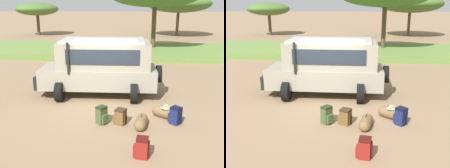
% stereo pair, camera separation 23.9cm
% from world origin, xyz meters
% --- Properties ---
extents(ground_plane, '(320.00, 320.00, 0.00)m').
position_xyz_m(ground_plane, '(0.00, 0.00, 0.00)').
color(ground_plane, '#8C7051').
extents(grass_bank, '(120.00, 7.00, 0.44)m').
position_xyz_m(grass_bank, '(0.00, 11.52, 0.22)').
color(grass_bank, olive).
rests_on(grass_bank, ground_plane).
extents(safari_vehicle, '(5.39, 2.85, 2.44)m').
position_xyz_m(safari_vehicle, '(-0.23, 1.14, 1.29)').
color(safari_vehicle, gray).
rests_on(safari_vehicle, ground_plane).
extents(backpack_beside_front_wheel, '(0.47, 0.46, 0.59)m').
position_xyz_m(backpack_beside_front_wheel, '(2.62, -1.62, 0.29)').
color(backpack_beside_front_wheel, navy).
rests_on(backpack_beside_front_wheel, ground_plane).
extents(backpack_cluster_center, '(0.48, 0.42, 0.53)m').
position_xyz_m(backpack_cluster_center, '(0.80, -1.81, 0.26)').
color(backpack_cluster_center, brown).
rests_on(backpack_cluster_center, ground_plane).
extents(backpack_near_rear_wheel, '(0.44, 0.43, 0.60)m').
position_xyz_m(backpack_near_rear_wheel, '(0.18, -1.83, 0.29)').
color(backpack_near_rear_wheel, '#42562D').
rests_on(backpack_near_rear_wheel, ground_plane).
extents(backpack_outermost, '(0.44, 0.35, 0.55)m').
position_xyz_m(backpack_outermost, '(1.48, -3.75, 0.27)').
color(backpack_outermost, maroon).
rests_on(backpack_outermost, ground_plane).
extents(duffel_bag_low_black_case, '(0.74, 0.63, 0.47)m').
position_xyz_m(duffel_bag_low_black_case, '(2.26, -1.13, 0.19)').
color(duffel_bag_low_black_case, brown).
rests_on(duffel_bag_low_black_case, ground_plane).
extents(duffel_bag_soft_canvas, '(0.45, 0.95, 0.46)m').
position_xyz_m(duffel_bag_soft_canvas, '(1.49, -1.98, 0.18)').
color(duffel_bag_soft_canvas, brown).
rests_on(duffel_bag_soft_canvas, ground_plane).
extents(acacia_tree_far_left, '(5.34, 5.80, 4.15)m').
position_xyz_m(acacia_tree_far_left, '(-11.53, 23.97, 3.32)').
color(acacia_tree_far_left, brown).
rests_on(acacia_tree_far_left, ground_plane).
extents(acacia_tree_centre_back, '(7.92, 7.78, 5.10)m').
position_xyz_m(acacia_tree_centre_back, '(6.36, 24.78, 3.98)').
color(acacia_tree_centre_back, brown).
rests_on(acacia_tree_centre_back, ground_plane).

